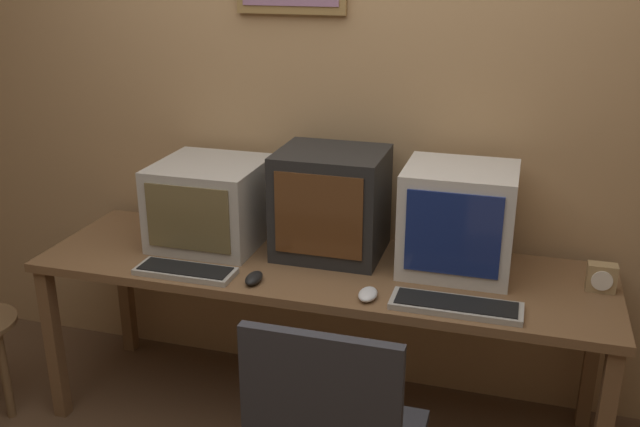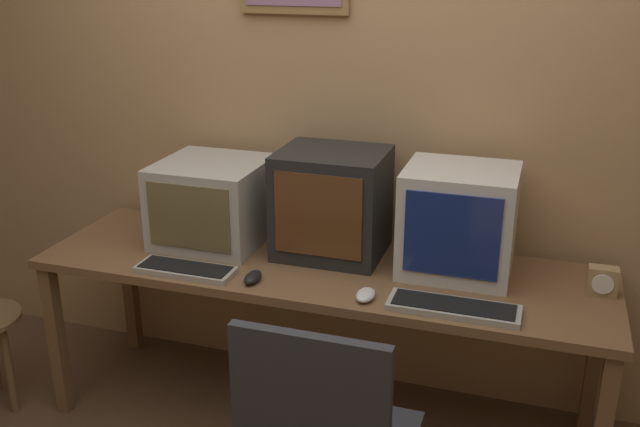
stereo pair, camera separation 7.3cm
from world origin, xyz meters
name	(u,v)px [view 2 (the right image)]	position (x,y,z in m)	size (l,w,h in m)	color
wall_back	(350,104)	(0.00, 1.34, 1.30)	(8.00, 0.08, 2.60)	tan
desk	(320,280)	(0.00, 0.92, 0.67)	(2.29, 0.67, 0.74)	brown
monitor_left	(213,202)	(-0.52, 1.03, 0.91)	(0.44, 0.44, 0.35)	#B7B2A8
monitor_center	(332,203)	(0.01, 1.06, 0.95)	(0.43, 0.38, 0.43)	black
monitor_right	(459,221)	(0.52, 1.04, 0.94)	(0.42, 0.38, 0.41)	beige
keyboard_main	(186,269)	(-0.48, 0.69, 0.75)	(0.39, 0.14, 0.03)	#A8A399
keyboard_side	(454,307)	(0.57, 0.69, 0.75)	(0.46, 0.15, 0.03)	#A8A399
mouse_near_keyboard	(253,277)	(-0.19, 0.69, 0.75)	(0.06, 0.11, 0.04)	black
mouse_far_corner	(366,295)	(0.25, 0.68, 0.75)	(0.07, 0.11, 0.03)	silver
desk_clock	(602,281)	(1.06, 0.99, 0.79)	(0.11, 0.06, 0.11)	#A38456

